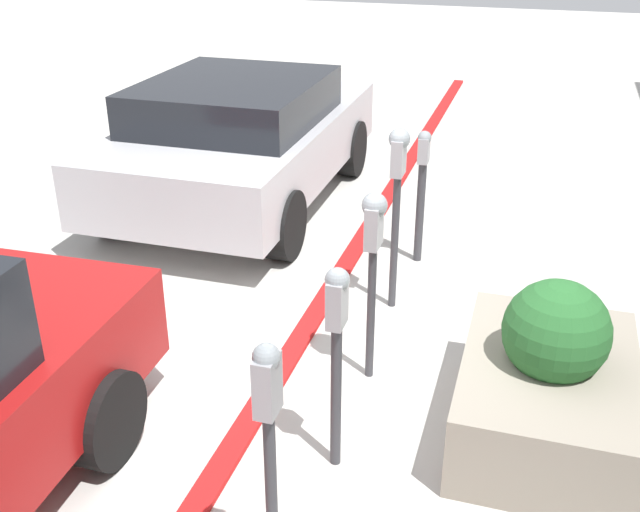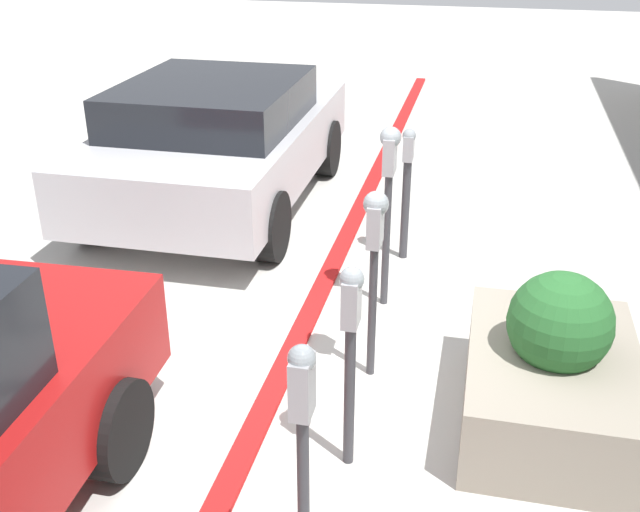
% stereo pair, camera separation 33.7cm
% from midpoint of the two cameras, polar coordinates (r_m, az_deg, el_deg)
% --- Properties ---
extents(ground_plane, '(40.00, 40.00, 0.00)m').
position_cam_midpoint_polar(ground_plane, '(5.59, 0.24, -7.87)').
color(ground_plane, beige).
extents(curb_strip, '(19.00, 0.16, 0.04)m').
position_cam_midpoint_polar(curb_strip, '(5.60, -0.56, -7.57)').
color(curb_strip, red).
rests_on(curb_strip, ground_plane).
extents(parking_meter_nearest, '(0.14, 0.12, 1.43)m').
position_cam_midpoint_polar(parking_meter_nearest, '(3.34, -0.96, -13.19)').
color(parking_meter_nearest, '#38383D').
rests_on(parking_meter_nearest, ground_plane).
extents(parking_meter_second, '(0.16, 0.14, 1.31)m').
position_cam_midpoint_polar(parking_meter_second, '(4.17, 3.61, -6.00)').
color(parking_meter_second, '#38383D').
rests_on(parking_meter_second, ground_plane).
extents(parking_meter_middle, '(0.20, 0.17, 1.39)m').
position_cam_midpoint_polar(parking_meter_middle, '(4.93, 6.05, 1.01)').
color(parking_meter_middle, '#38383D').
rests_on(parking_meter_middle, ground_plane).
extents(parking_meter_fourth, '(0.19, 0.16, 1.52)m').
position_cam_midpoint_polar(parking_meter_fourth, '(5.86, 7.58, 5.77)').
color(parking_meter_fourth, '#38383D').
rests_on(parking_meter_fourth, ground_plane).
extents(parking_meter_farthest, '(0.14, 0.12, 1.25)m').
position_cam_midpoint_polar(parking_meter_farthest, '(6.83, 9.18, 5.53)').
color(parking_meter_farthest, '#38383D').
rests_on(parking_meter_farthest, ground_plane).
extents(planter_box, '(1.54, 1.05, 1.07)m').
position_cam_midpoint_polar(planter_box, '(4.95, 18.90, -9.14)').
color(planter_box, gray).
rests_on(planter_box, ground_plane).
extents(parked_car_middle, '(3.93, 2.04, 1.40)m').
position_cam_midpoint_polar(parked_car_middle, '(8.15, -4.87, 8.96)').
color(parked_car_middle, '#B7B7BC').
rests_on(parked_car_middle, ground_plane).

